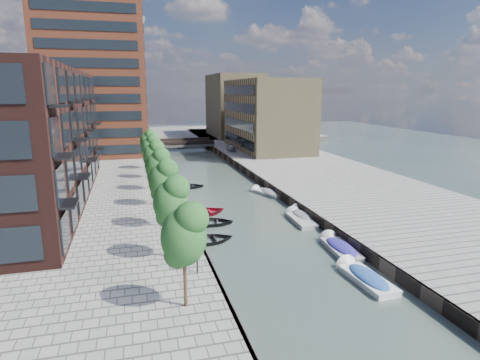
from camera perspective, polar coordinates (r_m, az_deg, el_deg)
name	(u,v)px	position (r m, az deg, el deg)	size (l,w,h in m)	color
water	(211,180)	(58.94, -4.15, 0.00)	(300.00, 300.00, 0.00)	#38473F
quay_right	(311,171)	(63.77, 10.10, 1.26)	(20.00, 140.00, 1.00)	gray
quay_wall_left	(169,179)	(58.02, -10.07, 0.14)	(0.25, 140.00, 1.00)	#332823
quay_wall_right	(251,174)	(60.27, 1.55, 0.79)	(0.25, 140.00, 1.00)	#332823
far_closure	(171,135)	(117.65, -9.84, 6.38)	(80.00, 40.00, 1.00)	gray
apartment_block	(43,137)	(47.62, -26.22, 5.51)	(8.00, 38.00, 14.00)	black
tower	(94,73)	(81.79, -20.06, 14.08)	(18.00, 18.00, 30.00)	brown
tan_block_near	(266,115)	(83.12, 3.79, 9.23)	(12.00, 25.00, 14.00)	#8B7D55
tan_block_far	(235,105)	(107.97, -0.75, 10.55)	(12.00, 20.00, 16.00)	#8B7D55
bridge	(183,144)	(89.89, -8.12, 5.15)	(13.00, 6.00, 1.30)	gray
tree_0	(184,233)	(21.95, -8.02, -7.49)	(2.50, 2.50, 5.95)	#382619
tree_1	(171,200)	(28.60, -9.82, -2.79)	(2.50, 2.50, 5.95)	#382619
tree_2	(163,179)	(35.38, -10.92, 0.13)	(2.50, 2.50, 5.95)	#382619
tree_3	(157,165)	(42.23, -11.67, 2.10)	(2.50, 2.50, 5.95)	#382619
tree_4	(153,155)	(49.13, -12.21, 3.52)	(2.50, 2.50, 5.95)	#382619
tree_5	(150,147)	(56.05, -12.62, 4.59)	(2.50, 2.50, 5.95)	#382619
tree_6	(148,141)	(62.99, -12.93, 5.43)	(2.50, 2.50, 5.95)	#382619
lamp_0	(197,237)	(26.46, -6.20, -8.04)	(0.24, 0.24, 4.12)	black
lamp_1	(172,183)	(41.71, -9.69, -0.47)	(0.24, 0.24, 4.12)	black
lamp_2	(160,159)	(57.37, -11.28, 3.02)	(0.24, 0.24, 4.12)	black
sloop_0	(207,243)	(35.08, -4.76, -8.86)	(3.41, 4.78, 0.99)	black
sloop_1	(209,225)	(39.53, -4.46, -6.35)	(3.49, 4.89, 1.01)	black
sloop_2	(202,215)	(42.62, -5.39, -4.95)	(3.64, 5.10, 1.06)	#A71228
sloop_3	(189,212)	(43.63, -7.25, -4.59)	(2.89, 4.04, 0.84)	white
sloop_4	(187,188)	(54.41, -7.49, -1.14)	(3.25, 4.54, 0.94)	black
motorboat_0	(364,277)	(29.72, 17.19, -13.08)	(2.03, 5.21, 1.71)	white
motorboat_1	(300,215)	(42.12, 8.55, -4.99)	(2.65, 4.91, 1.56)	white
motorboat_2	(299,220)	(41.04, 8.39, -5.59)	(1.96, 5.12, 1.68)	#B3B3B1
motorboat_3	(339,247)	(34.35, 13.86, -9.30)	(2.21, 5.28, 1.72)	#B2B2B0
motorboat_4	(267,193)	(50.78, 3.80, -1.83)	(3.39, 4.91, 1.56)	beige
car	(231,148)	(80.69, -1.25, 4.62)	(1.53, 3.81, 1.30)	#9FA0A4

